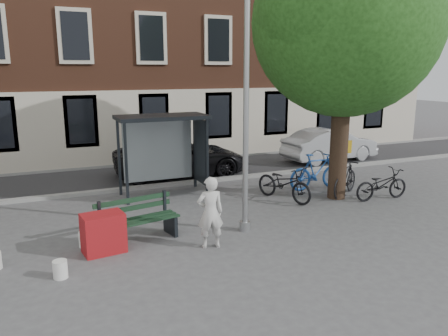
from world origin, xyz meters
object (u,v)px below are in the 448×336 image
object	(u,v)px
bench	(138,222)
car_dark	(181,157)
lamppost	(246,122)
bike_b	(317,172)
car_silver	(330,145)
bike_d	(345,178)
bus_shelter	(173,136)
bike_c	(284,183)
red_stand	(103,233)
painter	(210,212)
notice_sign	(346,156)
bike_a	(382,184)

from	to	relation	value
bench	car_dark	world-z (taller)	car_dark
lamppost	bike_b	bearing A→B (deg)	33.00
car_silver	bike_d	bearing A→B (deg)	144.70
bus_shelter	car_silver	size ratio (longest dim) A/B	0.64
bus_shelter	bike_b	xyz separation A→B (m)	(4.61, -1.51, -1.29)
bike_c	red_stand	bearing A→B (deg)	178.54
bike_b	car_dark	xyz separation A→B (m)	(-3.61, 3.85, 0.09)
lamppost	painter	bearing A→B (deg)	-151.56
bike_c	bike_d	size ratio (longest dim) A/B	1.12
painter	bike_b	distance (m)	6.14
bike_c	notice_sign	xyz separation A→B (m)	(2.07, -0.36, 0.76)
bike_a	car_silver	bearing A→B (deg)	-18.49
lamppost	notice_sign	size ratio (longest dim) A/B	3.34
bike_c	car_silver	xyz separation A→B (m)	(5.11, 4.55, 0.18)
painter	bench	world-z (taller)	painter
bike_d	bike_a	bearing A→B (deg)	-170.65
bike_d	car_dark	xyz separation A→B (m)	(-4.05, 4.82, 0.15)
notice_sign	red_stand	bearing A→B (deg)	-156.42
car_silver	painter	bearing A→B (deg)	125.94
car_silver	notice_sign	size ratio (longest dim) A/B	2.43
bench	bike_b	xyz separation A→B (m)	(6.64, 2.17, 0.17)
bus_shelter	bike_c	size ratio (longest dim) A/B	1.36
red_stand	lamppost	bearing A→B (deg)	-0.57
bench	bike_a	xyz separation A→B (m)	(7.81, 0.34, 0.03)
bike_c	bench	bearing A→B (deg)	177.38
bus_shelter	car_dark	bearing A→B (deg)	67.02
bike_b	notice_sign	size ratio (longest dim) A/B	1.14
bench	bike_c	size ratio (longest dim) A/B	0.97
bike_a	bus_shelter	bearing A→B (deg)	63.06
bike_d	red_stand	size ratio (longest dim) A/B	2.08
painter	bike_c	bearing A→B (deg)	-135.78
notice_sign	car_dark	bearing A→B (deg)	141.82
bike_a	car_dark	bearing A→B (deg)	43.14
red_stand	bench	bearing A→B (deg)	24.48
bus_shelter	bike_a	distance (m)	6.82
bike_a	lamppost	bearing A→B (deg)	101.55
lamppost	car_silver	distance (m)	10.06
bike_d	car_dark	world-z (taller)	car_dark
lamppost	bike_c	xyz separation A→B (m)	(2.31, 1.93, -2.23)
bench	car_silver	world-z (taller)	car_silver
bike_c	notice_sign	world-z (taller)	notice_sign
lamppost	bench	world-z (taller)	lamppost
notice_sign	lamppost	bearing A→B (deg)	-147.69
lamppost	bus_shelter	xyz separation A→B (m)	(-0.61, 4.11, -0.87)
red_stand	notice_sign	bearing A→B (deg)	11.07
bike_d	notice_sign	distance (m)	0.75
bike_c	notice_sign	size ratio (longest dim) A/B	1.15
lamppost	bike_a	size ratio (longest dim) A/B	3.24
bench	bike_b	size ratio (longest dim) A/B	0.97
notice_sign	bike_c	bearing A→B (deg)	-177.22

